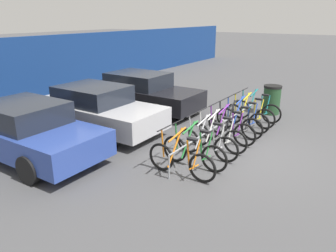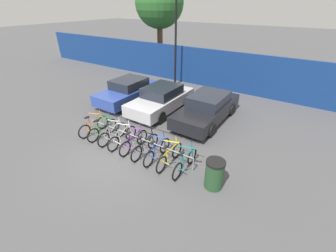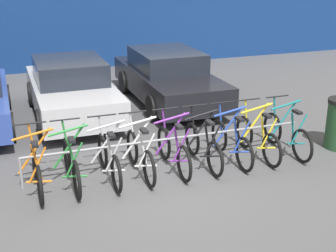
{
  "view_description": "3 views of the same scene",
  "coord_description": "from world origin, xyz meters",
  "px_view_note": "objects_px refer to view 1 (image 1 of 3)",
  "views": [
    {
      "loc": [
        -7.73,
        -2.85,
        3.38
      ],
      "look_at": [
        -1.0,
        1.61,
        0.65
      ],
      "focal_mm": 35.0,
      "sensor_mm": 36.0,
      "label": 1
    },
    {
      "loc": [
        5.69,
        -5.09,
        5.39
      ],
      "look_at": [
        0.99,
        2.0,
        0.65
      ],
      "focal_mm": 24.0,
      "sensor_mm": 36.0,
      "label": 2
    },
    {
      "loc": [
        -2.46,
        -6.84,
        3.67
      ],
      "look_at": [
        0.33,
        0.92,
        0.71
      ],
      "focal_mm": 50.0,
      "sensor_mm": 36.0,
      "label": 3
    }
  ],
  "objects_px": {
    "bicycle_white": "(217,137)",
    "car_blue": "(27,131)",
    "bicycle_purple": "(226,130)",
    "bicycle_black": "(235,124)",
    "bicycle_green": "(194,152)",
    "bicycle_silver": "(207,143)",
    "trash_bin": "(272,100)",
    "car_black": "(141,92)",
    "bicycle_orange": "(181,160)",
    "bicycle_yellow": "(249,115)",
    "car_silver": "(96,109)",
    "bike_rack": "(222,125)",
    "bicycle_blue": "(242,119)",
    "bicycle_teal": "(256,110)"
  },
  "relations": [
    {
      "from": "bicycle_purple",
      "to": "bicycle_orange",
      "type": "bearing_deg",
      "value": -178.98
    },
    {
      "from": "car_blue",
      "to": "trash_bin",
      "type": "height_order",
      "value": "car_blue"
    },
    {
      "from": "bicycle_orange",
      "to": "bicycle_teal",
      "type": "xyz_separation_m",
      "value": [
        4.82,
        0.0,
        0.0
      ]
    },
    {
      "from": "bicycle_black",
      "to": "car_blue",
      "type": "relative_size",
      "value": 0.41
    },
    {
      "from": "bicycle_yellow",
      "to": "bicycle_blue",
      "type": "bearing_deg",
      "value": 177.29
    },
    {
      "from": "bicycle_orange",
      "to": "trash_bin",
      "type": "xyz_separation_m",
      "value": [
        6.0,
        -0.16,
        0.14
      ]
    },
    {
      "from": "bicycle_orange",
      "to": "bicycle_black",
      "type": "height_order",
      "value": "same"
    },
    {
      "from": "car_black",
      "to": "bicycle_blue",
      "type": "bearing_deg",
      "value": -92.46
    },
    {
      "from": "car_blue",
      "to": "car_black",
      "type": "xyz_separation_m",
      "value": [
        4.97,
        0.35,
        0.0
      ]
    },
    {
      "from": "car_silver",
      "to": "bike_rack",
      "type": "bearing_deg",
      "value": -70.96
    },
    {
      "from": "bicycle_purple",
      "to": "bicycle_green",
      "type": "bearing_deg",
      "value": -178.98
    },
    {
      "from": "bicycle_yellow",
      "to": "trash_bin",
      "type": "bearing_deg",
      "value": -7.74
    },
    {
      "from": "bicycle_yellow",
      "to": "car_black",
      "type": "distance_m",
      "value": 4.1
    },
    {
      "from": "trash_bin",
      "to": "bicycle_yellow",
      "type": "bearing_deg",
      "value": 174.97
    },
    {
      "from": "bicycle_green",
      "to": "car_black",
      "type": "xyz_separation_m",
      "value": [
        3.2,
        4.07,
        0.31
      ]
    },
    {
      "from": "bicycle_green",
      "to": "bicycle_teal",
      "type": "bearing_deg",
      "value": -3.97
    },
    {
      "from": "bicycle_yellow",
      "to": "car_silver",
      "type": "height_order",
      "value": "car_silver"
    },
    {
      "from": "bicycle_white",
      "to": "car_blue",
      "type": "height_order",
      "value": "car_blue"
    },
    {
      "from": "car_silver",
      "to": "bicycle_blue",
      "type": "bearing_deg",
      "value": -57.09
    },
    {
      "from": "bicycle_silver",
      "to": "car_silver",
      "type": "distance_m",
      "value": 3.76
    },
    {
      "from": "bike_rack",
      "to": "car_blue",
      "type": "height_order",
      "value": "car_blue"
    },
    {
      "from": "bicycle_green",
      "to": "bicycle_white",
      "type": "xyz_separation_m",
      "value": [
        1.22,
        0.0,
        0.0
      ]
    },
    {
      "from": "bicycle_orange",
      "to": "bicycle_white",
      "type": "xyz_separation_m",
      "value": [
        1.79,
        0.0,
        0.0
      ]
    },
    {
      "from": "bicycle_blue",
      "to": "bicycle_yellow",
      "type": "bearing_deg",
      "value": -1.87
    },
    {
      "from": "bicycle_purple",
      "to": "bicycle_black",
      "type": "xyz_separation_m",
      "value": [
        0.59,
        0.0,
        0.0
      ]
    },
    {
      "from": "bicycle_yellow",
      "to": "car_silver",
      "type": "bearing_deg",
      "value": 125.9
    },
    {
      "from": "car_blue",
      "to": "trash_bin",
      "type": "distance_m",
      "value": 8.17
    },
    {
      "from": "bicycle_purple",
      "to": "bicycle_black",
      "type": "distance_m",
      "value": 0.59
    },
    {
      "from": "bicycle_purple",
      "to": "trash_bin",
      "type": "bearing_deg",
      "value": -1.56
    },
    {
      "from": "bicycle_orange",
      "to": "bicycle_silver",
      "type": "xyz_separation_m",
      "value": [
        1.22,
        0.0,
        0.0
      ]
    },
    {
      "from": "bicycle_blue",
      "to": "bicycle_black",
      "type": "bearing_deg",
      "value": 178.13
    },
    {
      "from": "bicycle_blue",
      "to": "bicycle_yellow",
      "type": "relative_size",
      "value": 1.0
    },
    {
      "from": "bicycle_green",
      "to": "bicycle_white",
      "type": "distance_m",
      "value": 1.22
    },
    {
      "from": "bicycle_purple",
      "to": "bicycle_yellow",
      "type": "xyz_separation_m",
      "value": [
        1.74,
        0.0,
        0.0
      ]
    },
    {
      "from": "bicycle_white",
      "to": "bicycle_blue",
      "type": "relative_size",
      "value": 1.0
    },
    {
      "from": "bicycle_silver",
      "to": "bicycle_green",
      "type": "bearing_deg",
      "value": -176.16
    },
    {
      "from": "bicycle_white",
      "to": "car_blue",
      "type": "bearing_deg",
      "value": 127.83
    },
    {
      "from": "bicycle_silver",
      "to": "trash_bin",
      "type": "height_order",
      "value": "bicycle_silver"
    },
    {
      "from": "bicycle_green",
      "to": "bicycle_silver",
      "type": "relative_size",
      "value": 1.0
    },
    {
      "from": "bicycle_purple",
      "to": "bicycle_blue",
      "type": "bearing_deg",
      "value": 1.02
    },
    {
      "from": "bicycle_orange",
      "to": "bicycle_teal",
      "type": "height_order",
      "value": "same"
    },
    {
      "from": "bike_rack",
      "to": "bicycle_silver",
      "type": "height_order",
      "value": "bicycle_silver"
    },
    {
      "from": "bike_rack",
      "to": "bicycle_yellow",
      "type": "relative_size",
      "value": 3.14
    },
    {
      "from": "bicycle_green",
      "to": "car_blue",
      "type": "height_order",
      "value": "car_blue"
    },
    {
      "from": "bicycle_blue",
      "to": "trash_bin",
      "type": "relative_size",
      "value": 1.66
    },
    {
      "from": "bicycle_orange",
      "to": "bicycle_teal",
      "type": "distance_m",
      "value": 4.82
    },
    {
      "from": "bicycle_silver",
      "to": "bicycle_teal",
      "type": "relative_size",
      "value": 1.0
    },
    {
      "from": "bicycle_silver",
      "to": "bicycle_blue",
      "type": "relative_size",
      "value": 1.0
    },
    {
      "from": "trash_bin",
      "to": "car_black",
      "type": "bearing_deg",
      "value": 117.76
    },
    {
      "from": "bicycle_white",
      "to": "bicycle_yellow",
      "type": "bearing_deg",
      "value": -1.0
    }
  ]
}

